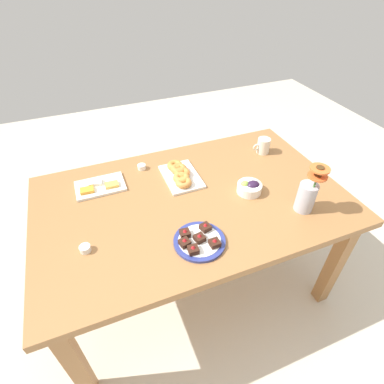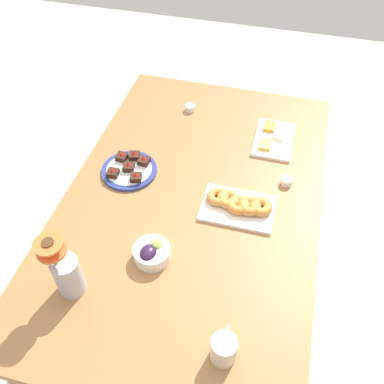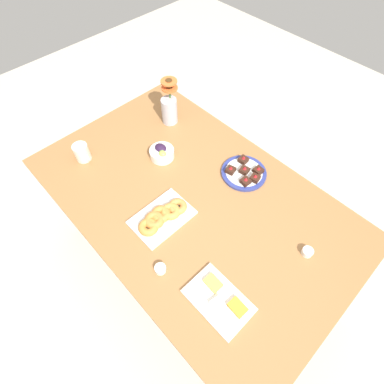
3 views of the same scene
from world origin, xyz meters
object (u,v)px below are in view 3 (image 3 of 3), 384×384
(jam_cup_honey, at_px, (307,252))
(dessert_plate, at_px, (244,173))
(croissant_platter, at_px, (162,217))
(flower_vase, at_px, (169,108))
(dining_table, at_px, (192,206))
(jam_cup_berry, at_px, (160,269))
(coffee_mug, at_px, (82,152))
(cheese_platter, at_px, (220,300))
(grape_bowl, at_px, (162,153))

(jam_cup_honey, distance_m, dessert_plate, 0.49)
(croissant_platter, relative_size, jam_cup_honey, 5.87)
(jam_cup_honey, distance_m, flower_vase, 1.05)
(jam_cup_honey, height_order, dessert_plate, dessert_plate)
(dining_table, bearing_deg, jam_cup_berry, -63.05)
(dining_table, distance_m, jam_cup_berry, 0.41)
(coffee_mug, xyz_separation_m, croissant_platter, (0.58, 0.06, -0.03))
(cheese_platter, bearing_deg, jam_cup_berry, -161.25)
(croissant_platter, height_order, dessert_plate, dessert_plate)
(jam_cup_honey, xyz_separation_m, dessert_plate, (-0.48, 0.14, -0.00))
(croissant_platter, bearing_deg, grape_bowl, 139.86)
(grape_bowl, distance_m, dessert_plate, 0.45)
(flower_vase, bearing_deg, croissant_platter, -44.34)
(jam_cup_honey, xyz_separation_m, flower_vase, (-1.04, 0.13, 0.08))
(cheese_platter, distance_m, dessert_plate, 0.66)
(grape_bowl, xyz_separation_m, croissant_platter, (0.30, -0.25, -0.01))
(croissant_platter, xyz_separation_m, jam_cup_honey, (0.56, 0.34, -0.01))
(grape_bowl, bearing_deg, croissant_platter, -40.14)
(grape_bowl, xyz_separation_m, dessert_plate, (0.39, 0.23, -0.02))
(coffee_mug, relative_size, jam_cup_berry, 2.37)
(grape_bowl, distance_m, jam_cup_honey, 0.87)
(grape_bowl, height_order, jam_cup_berry, grape_bowl)
(jam_cup_berry, bearing_deg, grape_bowl, 139.09)
(croissant_platter, distance_m, jam_cup_honey, 0.66)
(jam_cup_berry, xyz_separation_m, dessert_plate, (-0.10, 0.65, -0.00))
(grape_bowl, bearing_deg, jam_cup_honey, 5.92)
(jam_cup_honey, relative_size, jam_cup_berry, 1.00)
(dessert_plate, distance_m, flower_vase, 0.57)
(coffee_mug, bearing_deg, cheese_platter, -1.01)
(croissant_platter, relative_size, flower_vase, 1.06)
(jam_cup_honey, bearing_deg, cheese_platter, -106.24)
(dining_table, height_order, cheese_platter, cheese_platter)
(coffee_mug, distance_m, croissant_platter, 0.58)
(cheese_platter, bearing_deg, dessert_plate, 122.28)
(jam_cup_honey, bearing_deg, croissant_platter, -148.63)
(dining_table, distance_m, cheese_platter, 0.52)
(dining_table, distance_m, flower_vase, 0.59)
(dining_table, relative_size, coffee_mug, 14.08)
(cheese_platter, relative_size, jam_cup_honey, 5.42)
(dining_table, height_order, coffee_mug, coffee_mug)
(dining_table, height_order, flower_vase, flower_vase)
(cheese_platter, bearing_deg, croissant_platter, 169.91)
(jam_cup_honey, height_order, jam_cup_berry, same)
(dining_table, bearing_deg, dessert_plate, 74.26)
(coffee_mug, xyz_separation_m, dessert_plate, (0.66, 0.54, -0.04))
(cheese_platter, relative_size, flower_vase, 0.98)
(jam_cup_berry, bearing_deg, cheese_platter, 18.75)
(dining_table, height_order, dessert_plate, dessert_plate)
(croissant_platter, bearing_deg, jam_cup_berry, -42.14)
(dining_table, height_order, grape_bowl, grape_bowl)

